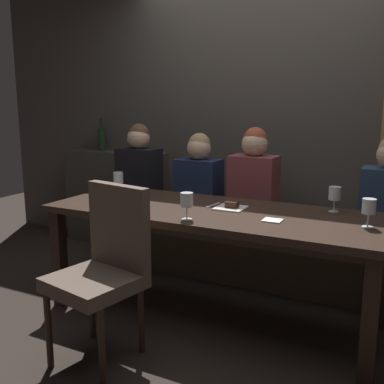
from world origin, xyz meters
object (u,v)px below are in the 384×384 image
Objects in this scene: fork_on_table at (213,205)px; diner_bearded at (199,179)px; banquette_bench at (248,253)px; dessert_plate at (231,207)px; wine_bottle_dark_red at (102,139)px; wine_glass_end_left at (335,194)px; dining_table at (213,222)px; diner_redhead at (139,171)px; espresso_cup at (98,195)px; wine_glass_center_back at (118,178)px; diner_far_end at (254,181)px; wine_glass_near_left at (187,201)px; wine_glass_far_left at (99,190)px; wine_glass_end_right at (369,207)px; chair_near_side at (105,262)px.

diner_bearded is at bearing 130.68° from fork_on_table.
fork_on_table reaches higher than banquette_bench.
diner_bearded reaches higher than dessert_plate.
diner_bearded is 2.25× the size of wine_bottle_dark_red.
wine_glass_end_left is 0.86× the size of dessert_plate.
dining_table is 2.06m from wine_bottle_dark_red.
espresso_cup is (0.15, -0.78, -0.06)m from diner_redhead.
diner_far_end is at bearing 28.70° from wine_glass_center_back.
diner_redhead reaches higher than espresso_cup.
dining_table is 6.75× the size of wine_bottle_dark_red.
dining_table is at bearing 83.82° from wine_glass_near_left.
wine_glass_center_back is 0.86× the size of dessert_plate.
wine_glass_near_left is at bearing -96.18° from dining_table.
diner_redhead is at bearing 179.40° from banquette_bench.
banquette_bench is at bearing 149.83° from diner_far_end.
dining_table is 1.28m from diner_redhead.
wine_glass_far_left is (-0.73, -0.95, 0.62)m from banquette_bench.
wine_glass_end_left is at bearing 129.10° from wine_glass_end_right.
diner_redhead reaches higher than diner_bearded.
fork_on_table is at bearing 166.61° from dessert_plate.
dining_table is 0.92m from wine_glass_center_back.
wine_glass_near_left is at bearing -15.67° from espresso_cup.
wine_glass_near_left is (1.01, -1.02, 0.02)m from diner_redhead.
espresso_cup is at bearing -161.68° from fork_on_table.
wine_glass_far_left reaches higher than fork_on_table.
diner_far_end is (0.04, 0.68, 0.17)m from dining_table.
chair_near_side is at bearing -118.54° from dessert_plate.
banquette_bench is at bearing -11.65° from wine_bottle_dark_red.
banquette_bench is 2.55× the size of chair_near_side.
chair_near_side is 0.68m from wine_glass_far_left.
wine_glass_end_right reaches higher than dessert_plate.
banquette_bench is 1.04m from wine_glass_end_left.
wine_glass_end_right is (2.00, -0.71, 0.03)m from diner_redhead.
dining_table is 13.41× the size of wine_glass_end_left.
banquette_bench is at bearing 150.48° from wine_glass_end_left.
diner_redhead is 0.80m from espresso_cup.
dessert_plate is at bearing 70.69° from wine_glass_near_left.
diner_far_end reaches higher than dining_table.
dining_table is 2.75× the size of diner_redhead.
wine_glass_end_left is (1.05, 1.02, 0.30)m from chair_near_side.
dessert_plate is (0.56, -0.65, -0.04)m from diner_bearded.
diner_bearded reaches higher than fork_on_table.
banquette_bench is (0.00, 0.70, -0.42)m from dining_table.
diner_redhead is 1.01m from wine_glass_far_left.
diner_far_end is 4.86× the size of wine_glass_end_left.
diner_redhead reaches higher than dessert_plate.
wine_glass_far_left is at bearing -160.97° from dining_table.
wine_glass_center_back reaches higher than fork_on_table.
wine_glass_center_back is at bearing -46.50° from wine_bottle_dark_red.
diner_bearded is (-0.12, 1.44, 0.24)m from chair_near_side.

